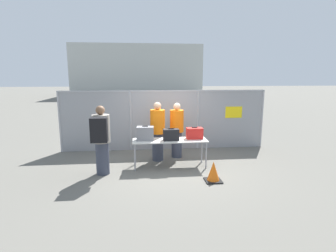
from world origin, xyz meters
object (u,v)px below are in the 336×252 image
(traveler_hooded, at_px, (101,138))
(utility_trailer, at_px, (178,129))
(security_worker_near, at_px, (158,131))
(traffic_cone, at_px, (213,172))
(suitcase_red, at_px, (195,133))
(inspection_table, at_px, (170,142))
(security_worker_far, at_px, (177,129))
(suitcase_black, at_px, (171,135))
(suitcase_grey, at_px, (145,133))

(traveler_hooded, distance_m, utility_trailer, 4.53)
(security_worker_near, xyz_separation_m, traffic_cone, (1.24, -1.76, -0.69))
(utility_trailer, bearing_deg, suitcase_red, -89.84)
(traveler_hooded, bearing_deg, inspection_table, 28.86)
(security_worker_far, bearing_deg, traffic_cone, 83.80)
(suitcase_red, xyz_separation_m, traffic_cone, (0.22, -1.25, -0.70))
(traffic_cone, bearing_deg, utility_trailer, 93.01)
(traveler_hooded, bearing_deg, suitcase_red, 26.68)
(suitcase_black, xyz_separation_m, traffic_cone, (0.91, -1.11, -0.70))
(traveler_hooded, xyz_separation_m, utility_trailer, (2.50, 3.73, -0.57))
(security_worker_near, distance_m, utility_trailer, 2.90)
(suitcase_grey, distance_m, suitcase_red, 1.39)
(suitcase_black, xyz_separation_m, utility_trailer, (0.68, 3.33, -0.52))
(suitcase_grey, relative_size, suitcase_black, 1.10)
(suitcase_grey, distance_m, security_worker_far, 1.29)
(suitcase_grey, bearing_deg, inspection_table, -3.48)
(suitcase_red, distance_m, security_worker_near, 1.14)
(inspection_table, relative_size, traveler_hooded, 1.16)
(suitcase_black, bearing_deg, inspection_table, 112.55)
(suitcase_black, relative_size, security_worker_near, 0.25)
(inspection_table, bearing_deg, suitcase_red, 6.55)
(suitcase_grey, height_order, security_worker_far, security_worker_far)
(traveler_hooded, xyz_separation_m, security_worker_near, (1.50, 1.05, -0.07))
(suitcase_red, relative_size, traveler_hooded, 0.25)
(traveler_hooded, bearing_deg, utility_trailer, 70.60)
(inspection_table, xyz_separation_m, suitcase_grey, (-0.68, 0.04, 0.25))
(traveler_hooded, bearing_deg, security_worker_far, 46.58)
(suitcase_red, bearing_deg, utility_trailer, 90.16)
(inspection_table, relative_size, traffic_cone, 4.17)
(suitcase_grey, relative_size, security_worker_near, 0.27)
(utility_trailer, bearing_deg, suitcase_black, -101.49)
(suitcase_black, distance_m, traveler_hooded, 1.87)
(inspection_table, relative_size, security_worker_far, 1.21)
(suitcase_grey, relative_size, utility_trailer, 0.14)
(suitcase_red, bearing_deg, security_worker_near, 153.40)
(suitcase_red, relative_size, traffic_cone, 0.91)
(suitcase_red, bearing_deg, inspection_table, -173.45)
(security_worker_near, relative_size, security_worker_far, 1.03)
(suitcase_red, bearing_deg, traffic_cone, -79.82)
(inspection_table, height_order, security_worker_far, security_worker_far)
(suitcase_black, height_order, traffic_cone, suitcase_black)
(security_worker_near, bearing_deg, utility_trailer, -121.86)
(traveler_hooded, height_order, security_worker_near, traveler_hooded)
(suitcase_red, xyz_separation_m, security_worker_near, (-1.02, 0.51, -0.01))
(suitcase_grey, bearing_deg, security_worker_far, 39.64)
(suitcase_grey, relative_size, traffic_cone, 0.96)
(suitcase_black, relative_size, traveler_hooded, 0.24)
(inspection_table, xyz_separation_m, traveler_hooded, (-1.80, -0.46, 0.27))
(security_worker_far, relative_size, traffic_cone, 3.45)
(inspection_table, bearing_deg, security_worker_near, 117.35)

